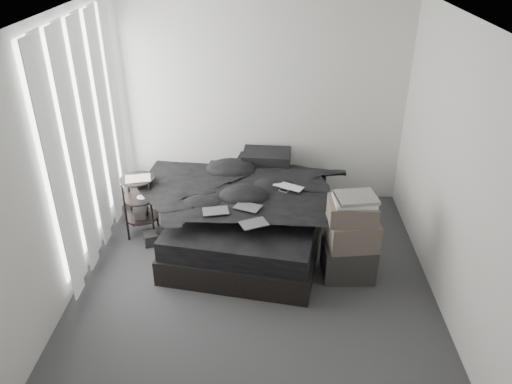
{
  "coord_description": "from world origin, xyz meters",
  "views": [
    {
      "loc": [
        0.16,
        -3.84,
        3.29
      ],
      "look_at": [
        0.0,
        0.8,
        0.75
      ],
      "focal_mm": 35.0,
      "sensor_mm": 36.0,
      "label": 1
    }
  ],
  "objects_px": {
    "laptop": "(287,183)",
    "box_lower": "(348,260)",
    "bed": "(252,229)",
    "side_stand": "(141,206)"
  },
  "relations": [
    {
      "from": "laptop",
      "to": "box_lower",
      "type": "relative_size",
      "value": 0.64
    },
    {
      "from": "laptop",
      "to": "box_lower",
      "type": "height_order",
      "value": "laptop"
    },
    {
      "from": "bed",
      "to": "box_lower",
      "type": "bearing_deg",
      "value": -21.32
    },
    {
      "from": "bed",
      "to": "side_stand",
      "type": "bearing_deg",
      "value": -174.24
    },
    {
      "from": "laptop",
      "to": "side_stand",
      "type": "relative_size",
      "value": 0.46
    },
    {
      "from": "bed",
      "to": "laptop",
      "type": "relative_size",
      "value": 6.24
    },
    {
      "from": "side_stand",
      "to": "box_lower",
      "type": "bearing_deg",
      "value": -17.38
    },
    {
      "from": "bed",
      "to": "box_lower",
      "type": "height_order",
      "value": "box_lower"
    },
    {
      "from": "laptop",
      "to": "side_stand",
      "type": "distance_m",
      "value": 1.73
    },
    {
      "from": "box_lower",
      "to": "bed",
      "type": "bearing_deg",
      "value": 148.58
    }
  ]
}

